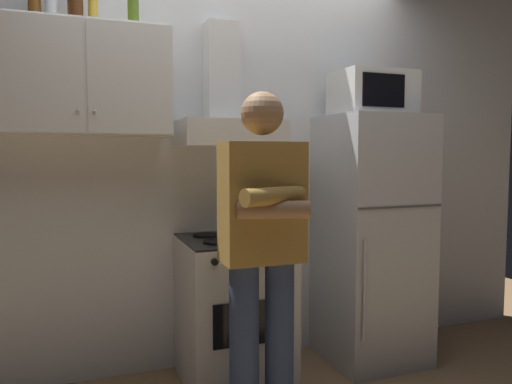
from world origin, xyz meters
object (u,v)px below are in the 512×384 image
object	(u,v)px
bottle_spice_jar	(93,12)
bottle_olive_oil	(133,8)
range_hood	(226,113)
microwave	(372,94)
refrigerator	(371,239)
cooking_pot	(261,229)
upper_cabinet	(84,81)
person_standing	(263,251)
stove_oven	(233,310)

from	to	relation	value
bottle_spice_jar	bottle_olive_oil	size ratio (longest dim) A/B	0.68
range_hood	microwave	distance (m)	0.97
microwave	bottle_olive_oil	world-z (taller)	bottle_olive_oil
refrigerator	bottle_olive_oil	distance (m)	2.02
range_hood	cooking_pot	bearing A→B (deg)	-62.12
upper_cabinet	bottle_spice_jar	world-z (taller)	bottle_spice_jar
person_standing	bottle_olive_oil	world-z (taller)	bottle_olive_oil
upper_cabinet	range_hood	distance (m)	0.81
microwave	person_standing	distance (m)	1.45
range_hood	stove_oven	bearing A→B (deg)	-90.00
upper_cabinet	bottle_spice_jar	xyz separation A→B (m)	(0.05, 0.02, 0.37)
cooking_pot	bottle_spice_jar	bearing A→B (deg)	163.00
stove_oven	person_standing	size ratio (longest dim) A/B	0.53
stove_oven	person_standing	xyz separation A→B (m)	(-0.05, -0.61, 0.47)
bottle_spice_jar	bottle_olive_oil	world-z (taller)	bottle_olive_oil
bottle_olive_oil	person_standing	bearing A→B (deg)	-56.21
stove_oven	range_hood	world-z (taller)	range_hood
microwave	bottle_spice_jar	distance (m)	1.74
upper_cabinet	cooking_pot	bearing A→B (deg)	-14.73
upper_cabinet	bottle_olive_oil	bearing A→B (deg)	-1.14
microwave	person_standing	xyz separation A→B (m)	(-1.00, -0.62, -0.84)
upper_cabinet	person_standing	size ratio (longest dim) A/B	0.55
stove_oven	microwave	size ratio (longest dim) A/B	1.82
person_standing	bottle_olive_oil	bearing A→B (deg)	123.79
bottle_olive_oil	stove_oven	bearing A→B (deg)	-12.64
range_hood	microwave	xyz separation A→B (m)	(0.95, -0.11, 0.14)
refrigerator	microwave	bearing A→B (deg)	90.90
range_hood	bottle_spice_jar	size ratio (longest dim) A/B	4.74
bottle_spice_jar	bottle_olive_oil	xyz separation A→B (m)	(0.21, -0.03, 0.04)
microwave	cooking_pot	xyz separation A→B (m)	(-0.82, -0.14, -0.81)
refrigerator	range_hood	bearing A→B (deg)	172.45
cooking_pot	stove_oven	bearing A→B (deg)	137.51
upper_cabinet	refrigerator	xyz separation A→B (m)	(1.75, -0.12, -0.95)
person_standing	upper_cabinet	bearing A→B (deg)	135.74
range_hood	upper_cabinet	bearing A→B (deg)	-179.91
cooking_pot	upper_cabinet	bearing A→B (deg)	165.27
upper_cabinet	refrigerator	size ratio (longest dim) A/B	0.56
refrigerator	microwave	size ratio (longest dim) A/B	3.33
range_hood	microwave	size ratio (longest dim) A/B	1.56
person_standing	range_hood	bearing A→B (deg)	86.09
range_hood	bottle_olive_oil	world-z (taller)	bottle_olive_oil
cooking_pot	bottle_spice_jar	world-z (taller)	bottle_spice_jar
refrigerator	bottle_spice_jar	world-z (taller)	bottle_spice_jar
refrigerator	bottle_olive_oil	bearing A→B (deg)	175.41
upper_cabinet	bottle_olive_oil	world-z (taller)	bottle_olive_oil
bottle_olive_oil	cooking_pot	bearing A→B (deg)	-19.76
cooking_pot	person_standing	bearing A→B (deg)	-110.30
range_hood	refrigerator	bearing A→B (deg)	-7.55
person_standing	bottle_spice_jar	world-z (taller)	bottle_spice_jar
range_hood	person_standing	xyz separation A→B (m)	(-0.05, -0.73, -0.70)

